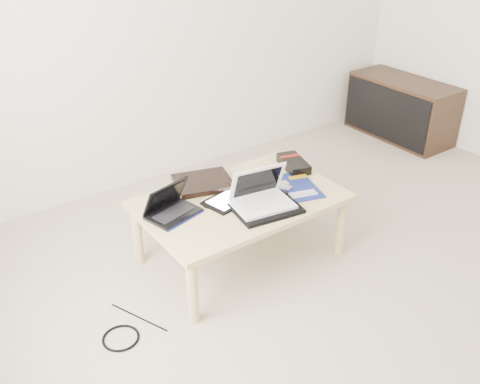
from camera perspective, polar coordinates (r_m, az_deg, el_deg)
ground at (r=2.93m, az=15.67°, el=-11.61°), size 4.00×4.00×0.00m
coffee_table at (r=2.96m, az=0.06°, el=-1.48°), size 1.10×0.70×0.40m
media_cabinet at (r=4.82m, az=16.75°, el=8.50°), size 0.41×0.90×0.50m
book at (r=3.07m, az=-3.97°, el=1.03°), size 0.38×0.34×0.03m
netbook at (r=2.80m, az=-7.36°, el=-1.70°), size 0.30×0.25×0.18m
tablet at (r=2.90m, az=-1.42°, el=-0.95°), size 0.27×0.22×0.01m
remote at (r=3.06m, az=3.61°, el=0.86°), size 0.12×0.22×0.02m
neoprene_sleeve at (r=2.83m, az=2.80°, el=-1.76°), size 0.37×0.30×0.02m
white_laptop at (r=2.82m, az=2.27°, el=-0.51°), size 0.33×0.26×0.21m
motherboard at (r=3.05m, az=5.62°, el=0.52°), size 0.35×0.39×0.02m
gpu_box at (r=3.27m, az=5.73°, el=3.03°), size 0.19×0.27×0.06m
cable_coil at (r=2.88m, az=-3.06°, el=-1.25°), size 0.13×0.13×0.01m
floor_cable_coil at (r=2.71m, az=-12.60°, el=-14.96°), size 0.19×0.19×0.01m
floor_cable_trail at (r=2.80m, az=-10.75°, el=-12.99°), size 0.15×0.34×0.01m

